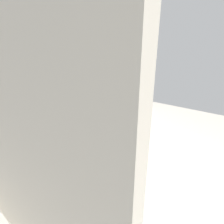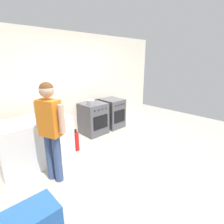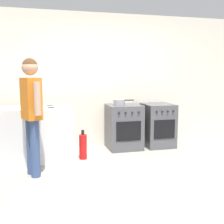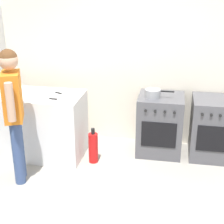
# 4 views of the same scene
# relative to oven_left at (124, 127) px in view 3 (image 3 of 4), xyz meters

# --- Properties ---
(ground_plane) EXTENTS (8.00, 8.00, 0.00)m
(ground_plane) POSITION_rel_oven_left_xyz_m (-0.35, -1.58, -0.43)
(ground_plane) COLOR gray
(back_wall) EXTENTS (6.00, 0.10, 2.60)m
(back_wall) POSITION_rel_oven_left_xyz_m (-0.35, 0.37, 0.87)
(back_wall) COLOR silver
(back_wall) RESTS_ON ground
(counter_unit) EXTENTS (1.30, 0.70, 0.90)m
(counter_unit) POSITION_rel_oven_left_xyz_m (-1.70, -0.38, 0.02)
(counter_unit) COLOR silver
(counter_unit) RESTS_ON ground
(oven_left) EXTENTS (0.63, 0.62, 0.85)m
(oven_left) POSITION_rel_oven_left_xyz_m (0.00, 0.00, 0.00)
(oven_left) COLOR #4C4C51
(oven_left) RESTS_ON ground
(oven_right) EXTENTS (0.56, 0.62, 0.85)m
(oven_right) POSITION_rel_oven_left_xyz_m (0.71, -0.00, -0.00)
(oven_right) COLOR #4C4C51
(oven_right) RESTS_ON ground
(pot) EXTENTS (0.40, 0.22, 0.11)m
(pot) POSITION_rel_oven_left_xyz_m (-0.12, -0.07, 0.48)
(pot) COLOR gray
(pot) RESTS_ON oven_left
(knife_bread) EXTENTS (0.33, 0.17, 0.01)m
(knife_bread) POSITION_rel_oven_left_xyz_m (-1.29, -0.33, 0.48)
(knife_bread) COLOR silver
(knife_bread) RESTS_ON counter_unit
(knife_paring) EXTENTS (0.21, 0.05, 0.01)m
(knife_paring) POSITION_rel_oven_left_xyz_m (-1.41, -0.53, 0.48)
(knife_paring) COLOR silver
(knife_paring) RESTS_ON counter_unit
(person) EXTENTS (0.31, 0.54, 1.65)m
(person) POSITION_rel_oven_left_xyz_m (-1.67, -1.07, 0.56)
(person) COLOR #384C7A
(person) RESTS_ON ground
(fire_extinguisher) EXTENTS (0.13, 0.13, 0.50)m
(fire_extinguisher) POSITION_rel_oven_left_xyz_m (-0.87, -0.48, -0.21)
(fire_extinguisher) COLOR red
(fire_extinguisher) RESTS_ON ground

